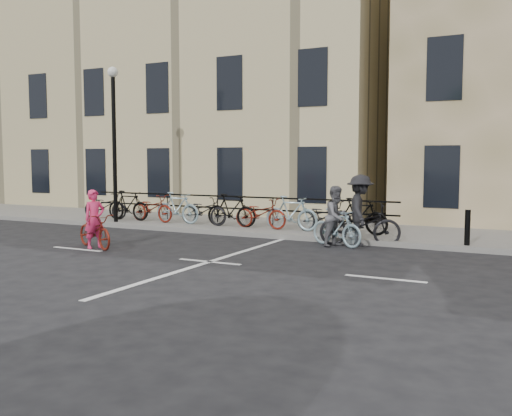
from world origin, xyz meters
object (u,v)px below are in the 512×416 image
at_px(lamp_post, 114,125).
at_px(cyclist_pink, 95,228).
at_px(cyclist_dark, 360,218).
at_px(cyclist_grey, 337,222).

bearing_deg(lamp_post, cyclist_pink, -55.51).
distance_m(lamp_post, cyclist_dark, 9.25).
bearing_deg(cyclist_pink, lamp_post, 56.76).
xyz_separation_m(cyclist_pink, cyclist_grey, (5.53, 3.14, 0.12)).
bearing_deg(cyclist_grey, cyclist_pink, 141.21).
bearing_deg(cyclist_grey, cyclist_dark, -31.45).
bearing_deg(cyclist_dark, lamp_post, 67.93).
xyz_separation_m(cyclist_pink, cyclist_dark, (6.05, 3.53, 0.22)).
height_order(lamp_post, cyclist_pink, lamp_post).
relative_size(lamp_post, cyclist_grey, 3.07).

